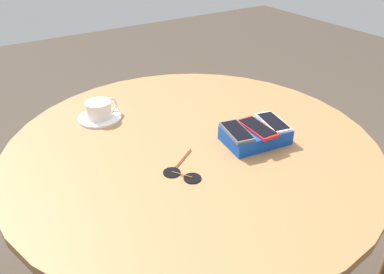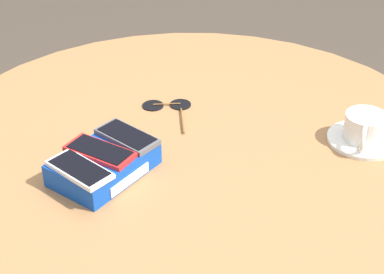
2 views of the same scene
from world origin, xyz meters
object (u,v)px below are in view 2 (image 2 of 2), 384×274
Objects in this scene: phone_white at (80,169)px; saucer at (363,140)px; phone_box at (104,164)px; phone_red at (100,151)px; sunglasses at (168,107)px; coffee_cup at (365,127)px; round_table at (192,184)px; phone_gray at (127,136)px.

saucer is (0.42, -0.41, -0.05)m from phone_white.
phone_white is at bearing 176.11° from phone_box.
phone_red reaches higher than sunglasses.
phone_white is at bearing 135.80° from saucer.
saucer is 0.03m from coffee_cup.
phone_box is 1.51× the size of phone_red.
round_table is 0.20m from phone_gray.
phone_gray is at bearing -9.04° from phone_box.
coffee_cup reaches higher than sunglasses.
phone_white is at bearing -178.72° from phone_red.
phone_box is at bearing -81.93° from phone_red.
phone_white is (-0.07, 0.00, 0.03)m from phone_box.
round_table is 0.37m from saucer.
phone_red is at bearing 130.87° from saucer.
phone_white reaches higher than round_table.
saucer reaches higher than sunglasses.
phone_gray is (-0.10, 0.09, 0.15)m from round_table.
sunglasses is (-0.07, 0.42, -0.03)m from coffee_cup.
coffee_cup is 0.43m from sunglasses.
phone_white is 0.58m from saucer.
phone_red is 0.93× the size of saucer.
phone_white and phone_red have the same top height.
phone_gray is 0.94× the size of sunglasses.
phone_box reaches higher than round_table.
phone_box is at bearing 170.96° from phone_gray.
phone_box is 0.53m from saucer.
saucer is at bearing -80.15° from sunglasses.
coffee_cup reaches higher than phone_white.
phone_white is 0.94× the size of sunglasses.
coffee_cup is (0.35, -0.40, 0.01)m from phone_box.
saucer is (0.18, -0.30, 0.10)m from round_table.
phone_white is 0.58m from coffee_cup.
sunglasses is (0.28, 0.02, -0.05)m from phone_red.
saucer is (0.35, -0.40, -0.02)m from phone_box.
phone_white is 0.06m from phone_red.
coffee_cup is at bearing -80.54° from sunglasses.
coffee_cup reaches higher than round_table.
sunglasses is (0.34, 0.02, -0.05)m from phone_white.
coffee_cup is at bearing -49.05° from phone_box.
saucer is at bearing -44.20° from phone_white.
round_table is 7.82× the size of sunglasses.
phone_white reaches higher than sunglasses.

